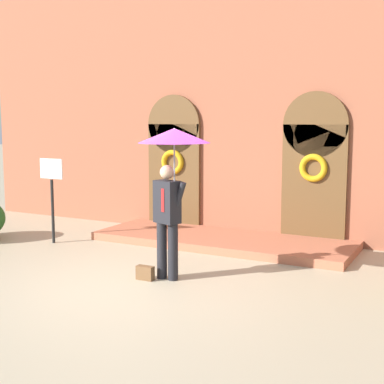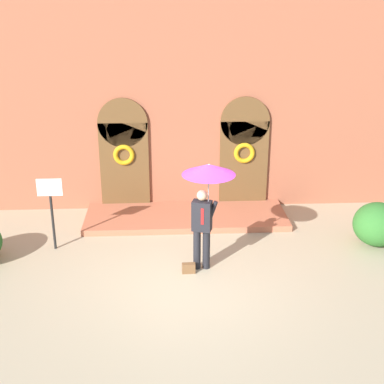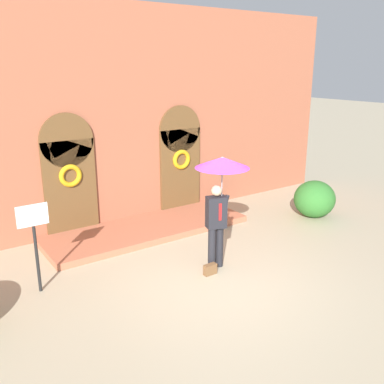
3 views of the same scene
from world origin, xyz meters
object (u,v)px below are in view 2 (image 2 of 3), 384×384
(person_with_umbrella, at_px, (207,185))
(sign_post, at_px, (51,202))
(shrub_right, at_px, (378,224))
(handbag, at_px, (189,268))

(person_with_umbrella, xyz_separation_m, sign_post, (-3.43, 1.10, -0.75))
(sign_post, bearing_deg, shrub_right, -1.44)
(handbag, height_order, sign_post, sign_post)
(person_with_umbrella, distance_m, handbag, 1.85)
(handbag, bearing_deg, shrub_right, 12.52)
(sign_post, bearing_deg, person_with_umbrella, -17.80)
(person_with_umbrella, height_order, sign_post, person_with_umbrella)
(person_with_umbrella, relative_size, shrub_right, 2.05)
(handbag, relative_size, shrub_right, 0.24)
(shrub_right, bearing_deg, sign_post, 178.56)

